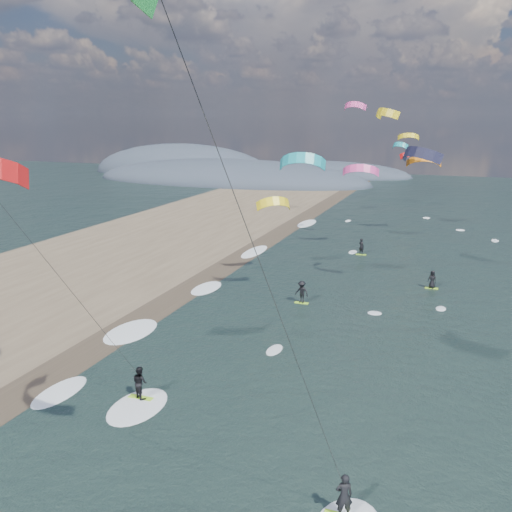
% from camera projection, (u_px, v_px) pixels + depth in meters
% --- Properties ---
extents(ground, '(260.00, 260.00, 0.00)m').
position_uv_depth(ground, '(173.00, 504.00, 22.03)').
color(ground, black).
rests_on(ground, ground).
extents(wet_sand_strip, '(3.00, 240.00, 0.00)m').
position_uv_depth(wet_sand_strip, '(78.00, 358.00, 35.16)').
color(wet_sand_strip, '#382D23').
rests_on(wet_sand_strip, ground).
extents(coastal_hills, '(80.00, 41.00, 15.00)m').
position_uv_depth(coastal_hills, '(222.00, 177.00, 135.25)').
color(coastal_hills, '#3D4756').
rests_on(coastal_hills, ground).
extents(kitesurfer_near_a, '(7.98, 9.31, 19.21)m').
position_uv_depth(kitesurfer_near_a, '(196.00, 102.00, 14.18)').
color(kitesurfer_near_a, '#A8F12A').
rests_on(kitesurfer_near_a, ground).
extents(kitesurfer_near_b, '(7.17, 9.09, 13.64)m').
position_uv_depth(kitesurfer_near_b, '(32.00, 250.00, 24.93)').
color(kitesurfer_near_b, '#A8F12A').
rests_on(kitesurfer_near_b, ground).
extents(far_kitesurfers, '(10.68, 18.50, 1.85)m').
position_uv_depth(far_kitesurfers, '(347.00, 278.00, 49.04)').
color(far_kitesurfers, '#A8F12A').
rests_on(far_kitesurfers, ground).
extents(bg_kite_field, '(14.97, 65.61, 10.00)m').
position_uv_depth(bg_kite_field, '(383.00, 146.00, 66.19)').
color(bg_kite_field, yellow).
rests_on(bg_kite_field, ground).
extents(shoreline_surf, '(2.40, 79.40, 0.11)m').
position_uv_depth(shoreline_surf, '(136.00, 334.00, 39.08)').
color(shoreline_surf, white).
rests_on(shoreline_surf, ground).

